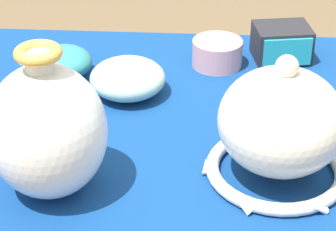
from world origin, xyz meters
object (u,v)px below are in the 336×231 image
(vase_tall_bulbous, at_px, (47,130))
(bowl_shallow_celadon, at_px, (128,78))
(bowl_shallow_teal, at_px, (63,62))
(mosaic_tile_box, at_px, (282,43))
(vase_dome_bell, at_px, (280,128))
(pot_squat_rose, at_px, (217,53))

(vase_tall_bulbous, xyz_separation_m, bowl_shallow_celadon, (0.09, 0.32, -0.08))
(bowl_shallow_teal, bearing_deg, bowl_shallow_celadon, -25.45)
(mosaic_tile_box, bearing_deg, bowl_shallow_celadon, -160.58)
(vase_dome_bell, height_order, pot_squat_rose, vase_dome_bell)
(vase_tall_bulbous, distance_m, mosaic_tile_box, 0.65)
(vase_dome_bell, height_order, mosaic_tile_box, vase_dome_bell)
(vase_tall_bulbous, bearing_deg, mosaic_tile_box, 50.72)
(vase_dome_bell, xyz_separation_m, pot_squat_rose, (-0.10, 0.39, -0.06))
(pot_squat_rose, bearing_deg, bowl_shallow_celadon, -142.20)
(vase_tall_bulbous, distance_m, bowl_shallow_teal, 0.40)
(vase_tall_bulbous, relative_size, vase_dome_bell, 1.03)
(vase_tall_bulbous, relative_size, pot_squat_rose, 2.33)
(vase_tall_bulbous, xyz_separation_m, vase_dome_bell, (0.36, 0.06, -0.02))
(vase_tall_bulbous, height_order, bowl_shallow_celadon, vase_tall_bulbous)
(mosaic_tile_box, height_order, bowl_shallow_teal, mosaic_tile_box)
(bowl_shallow_teal, bearing_deg, vase_dome_bell, -37.42)
(vase_dome_bell, relative_size, bowl_shallow_celadon, 1.62)
(vase_tall_bulbous, relative_size, bowl_shallow_celadon, 1.66)
(vase_tall_bulbous, bearing_deg, pot_squat_rose, 59.84)
(bowl_shallow_celadon, relative_size, pot_squat_rose, 1.40)
(vase_dome_bell, bearing_deg, vase_tall_bulbous, -170.36)
(bowl_shallow_teal, bearing_deg, mosaic_tile_box, 13.50)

